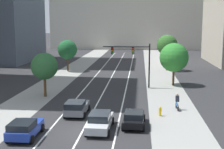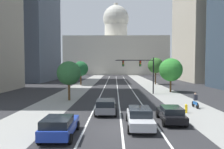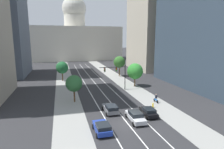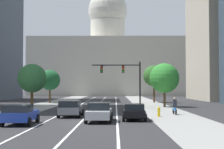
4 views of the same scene
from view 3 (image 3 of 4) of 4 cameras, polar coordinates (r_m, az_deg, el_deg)
The scene contains 19 objects.
ground_plane at distance 66.42m, azimuth -7.01°, elevation -0.20°, with size 400.00×400.00×0.00m, color #2B2B2D.
sidewalk_left at distance 60.88m, azimuth -13.94°, elevation -1.41°, with size 4.99×130.00×0.01m, color gray.
sidewalk_right at distance 63.29m, azimuth 0.97°, elevation -0.65°, with size 4.99×130.00×0.01m, color gray.
lane_stripe_left at distance 51.51m, azimuth -7.71°, elevation -3.34°, with size 0.16×90.00×0.01m, color white.
lane_stripe_center at distance 51.93m, azimuth -4.61°, elevation -3.17°, with size 0.16×90.00×0.01m, color white.
lane_stripe_right at distance 52.51m, azimuth -1.58°, elevation -2.98°, with size 0.16×90.00×0.01m, color white.
office_tower_far_right at distance 84.08m, azimuth 14.49°, elevation 19.40°, with size 22.37×21.97×51.31m.
capitol_building at distance 117.69m, azimuth -10.92°, elevation 10.26°, with size 51.74×22.81×37.66m.
car_black at distance 32.04m, azimuth 10.86°, elevation -10.82°, with size 2.03×4.15×1.37m.
car_gray at distance 32.61m, azimuth -0.46°, elevation -10.09°, with size 2.11×4.20×1.53m.
car_blue at distance 26.25m, azimuth -2.93°, elevation -15.50°, with size 2.16×4.04×1.47m.
car_silver at distance 29.82m, azimuth 7.00°, elevation -12.24°, with size 2.10×4.82×1.52m.
traffic_signal_mast at distance 46.02m, azimuth 1.53°, elevation 0.65°, with size 6.47×0.39×6.12m.
fire_hydrant at distance 35.94m, azimuth 12.11°, elevation -8.91°, with size 0.26×0.35×0.91m.
cyclist at distance 38.70m, azimuth 13.00°, elevation -6.93°, with size 0.38×1.70×1.72m.
street_tree_near_right at distance 63.35m, azimuth 2.21°, elevation 3.72°, with size 3.87×3.87×6.73m.
street_tree_far_right at distance 50.17m, azimuth 6.89°, elevation 0.96°, with size 4.14×4.14×6.09m.
street_tree_near_left at distance 38.06m, azimuth -11.28°, elevation -2.64°, with size 3.27×3.27×5.40m.
street_tree_mid_left at distance 58.22m, azimuth -14.65°, elevation 2.01°, with size 3.58×3.58×5.81m.
Camera 3 is at (-9.17, -24.62, 12.30)m, focal length 30.66 mm.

